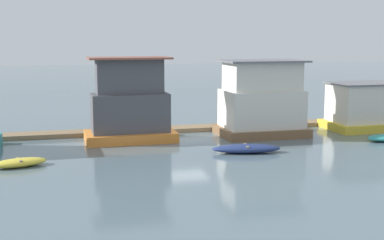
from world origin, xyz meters
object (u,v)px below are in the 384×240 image
at_px(houseboat_orange, 130,106).
at_px(dinghy_navy, 246,149).
at_px(houseboat_brown, 262,101).
at_px(dinghy_yellow, 19,163).
at_px(houseboat_yellow, 373,107).

bearing_deg(houseboat_orange, dinghy_navy, -41.92).
distance_m(houseboat_orange, houseboat_brown, 8.92).
height_order(houseboat_orange, dinghy_yellow, houseboat_orange).
bearing_deg(houseboat_yellow, dinghy_yellow, -167.10).
height_order(dinghy_yellow, dinghy_navy, dinghy_navy).
bearing_deg(houseboat_brown, houseboat_yellow, 2.27).
relative_size(houseboat_orange, dinghy_navy, 1.38).
bearing_deg(houseboat_orange, dinghy_yellow, -140.14).
height_order(houseboat_orange, houseboat_brown, houseboat_orange).
bearing_deg(houseboat_orange, houseboat_yellow, 0.26).
distance_m(houseboat_orange, houseboat_yellow, 17.77).
relative_size(houseboat_brown, dinghy_navy, 1.38).
distance_m(houseboat_brown, houseboat_yellow, 8.89).
distance_m(houseboat_yellow, dinghy_yellow, 25.01).
bearing_deg(dinghy_navy, houseboat_orange, 138.08).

